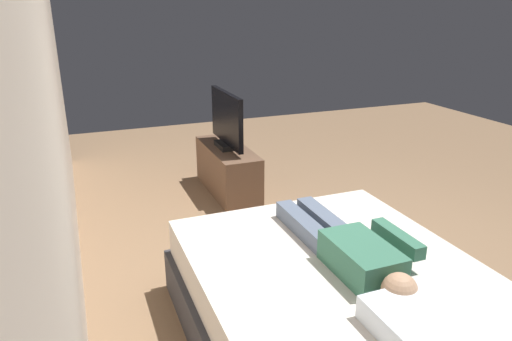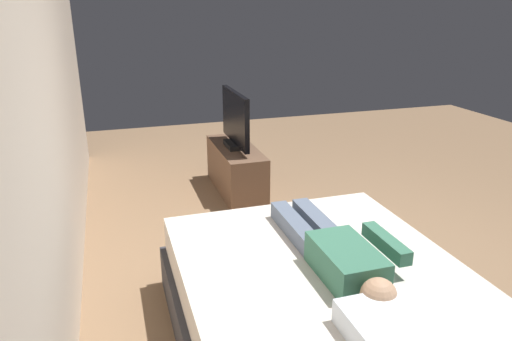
{
  "view_description": "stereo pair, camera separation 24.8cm",
  "coord_description": "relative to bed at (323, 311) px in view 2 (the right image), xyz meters",
  "views": [
    {
      "loc": [
        -2.69,
        1.82,
        1.95
      ],
      "look_at": [
        0.58,
        0.52,
        0.69
      ],
      "focal_mm": 33.11,
      "sensor_mm": 36.0,
      "label": 1
    },
    {
      "loc": [
        -2.78,
        1.59,
        1.95
      ],
      "look_at": [
        0.58,
        0.52,
        0.69
      ],
      "focal_mm": 33.11,
      "sensor_mm": 36.0,
      "label": 2
    }
  ],
  "objects": [
    {
      "name": "back_wall",
      "position": [
        1.1,
        1.43,
        1.14
      ],
      "size": [
        6.4,
        0.1,
        2.8
      ],
      "primitive_type": "cube",
      "color": "beige",
      "rests_on": "ground"
    },
    {
      "name": "person",
      "position": [
        0.03,
        -0.08,
        0.36
      ],
      "size": [
        1.26,
        0.46,
        0.18
      ],
      "color": "#387056",
      "rests_on": "bed"
    },
    {
      "name": "remote",
      "position": [
        0.18,
        -0.49,
        0.29
      ],
      "size": [
        0.15,
        0.04,
        0.02
      ],
      "primitive_type": "cube",
      "color": "black",
      "rests_on": "bed"
    },
    {
      "name": "ground_plane",
      "position": [
        0.7,
        -0.52,
        -0.26
      ],
      "size": [
        10.0,
        10.0,
        0.0
      ],
      "primitive_type": "plane",
      "color": "#8C6B4C"
    },
    {
      "name": "pillow",
      "position": [
        -0.66,
        0.0,
        0.34
      ],
      "size": [
        0.48,
        0.34,
        0.12
      ],
      "primitive_type": "cube",
      "color": "white",
      "rests_on": "bed"
    },
    {
      "name": "bed",
      "position": [
        0.0,
        0.0,
        0.0
      ],
      "size": [
        1.96,
        1.64,
        0.54
      ],
      "color": "#333338",
      "rests_on": "ground"
    },
    {
      "name": "tv_stand",
      "position": [
        2.57,
        -0.18,
        -0.01
      ],
      "size": [
        1.1,
        0.4,
        0.5
      ],
      "primitive_type": "cube",
      "color": "brown",
      "rests_on": "ground"
    },
    {
      "name": "tv",
      "position": [
        2.57,
        -0.18,
        0.52
      ],
      "size": [
        0.88,
        0.2,
        0.59
      ],
      "color": "black",
      "rests_on": "tv_stand"
    }
  ]
}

